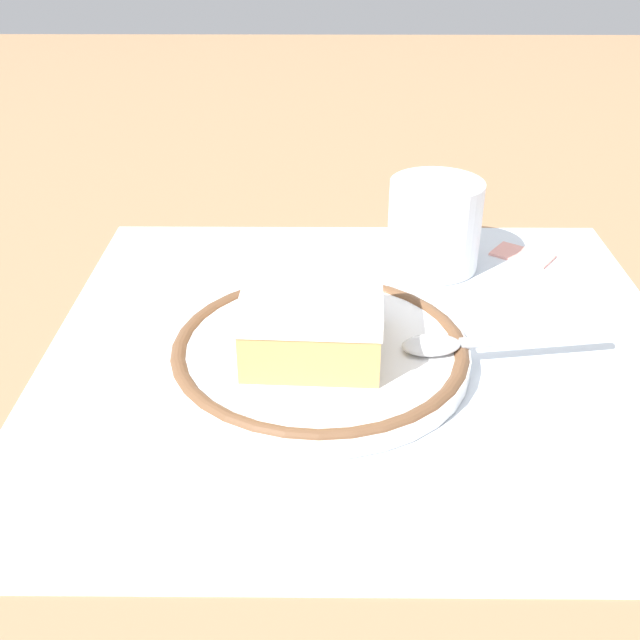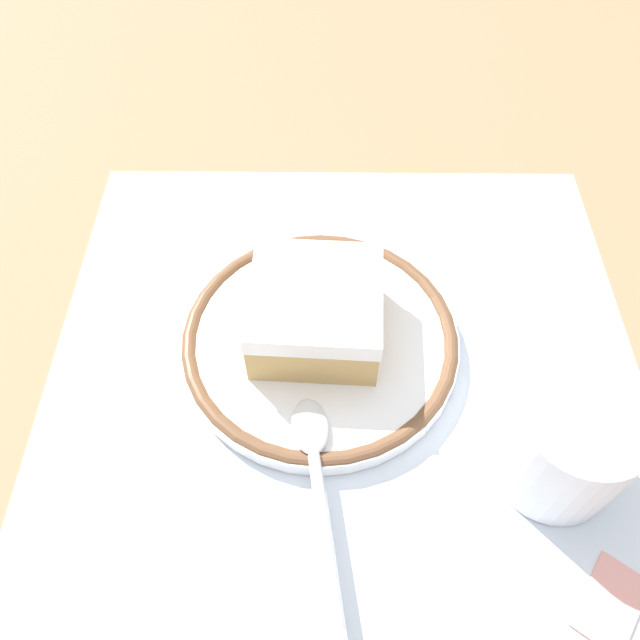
% 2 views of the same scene
% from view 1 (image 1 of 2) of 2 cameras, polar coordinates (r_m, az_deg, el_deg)
% --- Properties ---
extents(ground_plane, '(2.40, 2.40, 0.00)m').
position_cam_1_polar(ground_plane, '(0.54, 3.37, -2.24)').
color(ground_plane, '#9E7551').
extents(placemat, '(0.44, 0.42, 0.00)m').
position_cam_1_polar(placemat, '(0.54, 3.37, -2.18)').
color(placemat, silver).
rests_on(placemat, ground_plane).
extents(plate, '(0.20, 0.20, 0.02)m').
position_cam_1_polar(plate, '(0.52, -0.00, -2.38)').
color(plate, white).
rests_on(plate, placemat).
extents(cake_slice, '(0.09, 0.09, 0.05)m').
position_cam_1_polar(cake_slice, '(0.50, -0.53, 0.24)').
color(cake_slice, tan).
rests_on(cake_slice, plate).
extents(spoon, '(0.14, 0.04, 0.01)m').
position_cam_1_polar(spoon, '(0.52, 11.43, -1.62)').
color(spoon, silver).
rests_on(spoon, plate).
extents(cup, '(0.08, 0.08, 0.07)m').
position_cam_1_polar(cup, '(0.64, 8.46, 6.63)').
color(cup, white).
rests_on(cup, placemat).
extents(napkin, '(0.14, 0.15, 0.00)m').
position_cam_1_polar(napkin, '(0.65, -7.92, 3.87)').
color(napkin, white).
rests_on(napkin, placemat).
extents(sugar_packet, '(0.06, 0.05, 0.01)m').
position_cam_1_polar(sugar_packet, '(0.69, 14.85, 4.87)').
color(sugar_packet, '#E5998C').
rests_on(sugar_packet, placemat).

